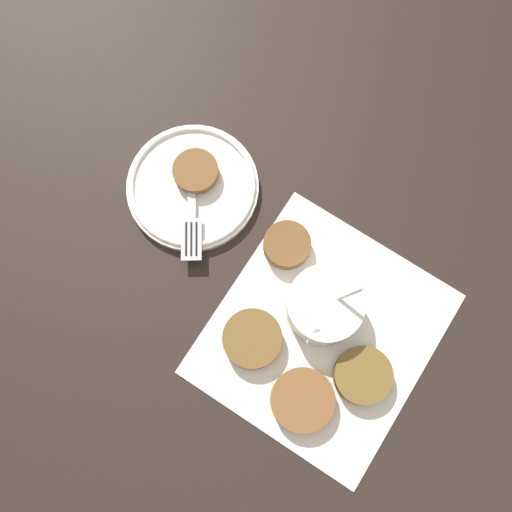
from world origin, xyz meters
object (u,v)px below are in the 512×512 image
fritter_on_plate (196,171)px  fork (192,218)px  sauce_bowl (322,305)px  serving_plate (193,187)px

fritter_on_plate → fork: 0.07m
sauce_bowl → fritter_on_plate: (-0.09, -0.25, -0.00)m
serving_plate → fork: bearing=27.9°
sauce_bowl → fritter_on_plate: 0.26m
serving_plate → fritter_on_plate: bearing=-169.6°
serving_plate → fork: size_ratio=1.27×
fork → serving_plate: bearing=-152.1°
sauce_bowl → fork: 0.22m
serving_plate → sauce_bowl: bearing=73.0°
serving_plate → fritter_on_plate: 0.02m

